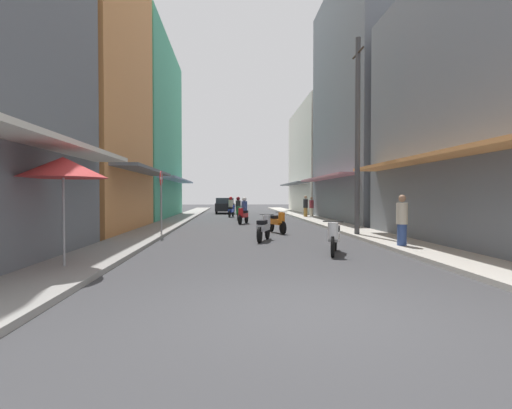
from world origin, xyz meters
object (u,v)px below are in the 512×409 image
at_px(motorbike_silver, 264,227).
at_px(motorbike_orange, 277,222).
at_px(vendor_umbrella, 63,168).
at_px(utility_pole, 358,136).
at_px(pedestrian_midway, 402,222).
at_px(street_sign_no_entry, 161,194).
at_px(motorbike_white, 334,236).
at_px(pedestrian_far, 306,207).
at_px(motorbike_red, 243,212).
at_px(motorbike_green, 238,210).
at_px(motorbike_blue, 231,208).
at_px(parked_car, 224,205).
at_px(pedestrian_foreground, 311,207).

bearing_deg(motorbike_silver, motorbike_orange, 73.24).
bearing_deg(vendor_umbrella, motorbike_silver, 47.61).
xyz_separation_m(motorbike_orange, utility_pole, (2.99, -1.77, 3.53)).
xyz_separation_m(pedestrian_midway, street_sign_no_entry, (-8.06, 4.18, 0.88)).
distance_m(pedestrian_midway, utility_pole, 4.73).
xyz_separation_m(vendor_umbrella, street_sign_no_entry, (0.82, 6.98, -0.54)).
bearing_deg(motorbike_white, pedestrian_far, 81.37).
xyz_separation_m(vendor_umbrella, utility_pole, (8.66, 6.29, 1.77)).
xyz_separation_m(motorbike_red, motorbike_green, (-0.24, 3.50, 0.00)).
distance_m(motorbike_blue, motorbike_red, 7.07).
xyz_separation_m(motorbike_orange, parked_car, (-2.64, 18.83, 0.24)).
bearing_deg(pedestrian_foreground, motorbike_orange, -109.07).
bearing_deg(motorbike_green, motorbike_blue, 97.71).
xyz_separation_m(motorbike_silver, pedestrian_midway, (4.04, -2.50, 0.34)).
distance_m(motorbike_blue, pedestrian_far, 5.75).
relative_size(motorbike_orange, pedestrian_far, 1.06).
height_order(motorbike_silver, pedestrian_foreground, pedestrian_foreground).
xyz_separation_m(pedestrian_midway, vendor_umbrella, (-8.88, -2.80, 1.42)).
distance_m(motorbike_blue, motorbike_white, 18.87).
relative_size(pedestrian_foreground, street_sign_no_entry, 0.59).
relative_size(motorbike_white, street_sign_no_entry, 0.66).
bearing_deg(pedestrian_far, vendor_umbrella, -115.80).
xyz_separation_m(motorbike_silver, utility_pole, (3.82, 0.98, 3.53)).
bearing_deg(pedestrian_midway, vendor_umbrella, -162.50).
relative_size(pedestrian_foreground, vendor_umbrella, 0.63).
xyz_separation_m(motorbike_silver, street_sign_no_entry, (-4.02, 1.68, 1.21)).
distance_m(motorbike_blue, vendor_umbrella, 21.04).
distance_m(motorbike_orange, utility_pole, 4.95).
xyz_separation_m(motorbike_orange, pedestrian_far, (3.41, 10.73, 0.32)).
height_order(motorbike_silver, vendor_umbrella, vendor_umbrella).
xyz_separation_m(motorbike_red, pedestrian_far, (4.72, 5.16, 0.12)).
xyz_separation_m(motorbike_blue, motorbike_silver, (1.19, -15.36, -0.20)).
bearing_deg(motorbike_silver, pedestrian_far, 72.53).
relative_size(motorbike_green, utility_pole, 0.23).
height_order(motorbike_silver, pedestrian_midway, pedestrian_midway).
bearing_deg(motorbike_green, utility_pole, -67.31).
relative_size(motorbike_green, vendor_umbrella, 0.73).
height_order(parked_car, pedestrian_midway, pedestrian_midway).
bearing_deg(street_sign_no_entry, vendor_umbrella, -96.70).
bearing_deg(motorbike_orange, parked_car, 97.98).
bearing_deg(pedestrian_foreground, pedestrian_far, -121.50).
relative_size(motorbike_orange, motorbike_white, 1.00).
height_order(parked_car, street_sign_no_entry, street_sign_no_entry).
bearing_deg(utility_pole, street_sign_no_entry, 174.96).
xyz_separation_m(motorbike_blue, motorbike_green, (0.48, -3.53, 0.00)).
relative_size(pedestrian_far, utility_pole, 0.21).
height_order(pedestrian_foreground, street_sign_no_entry, street_sign_no_entry).
distance_m(motorbike_white, parked_car, 25.12).
relative_size(pedestrian_foreground, utility_pole, 0.20).
xyz_separation_m(motorbike_white, motorbike_silver, (-1.70, 3.29, 0.00)).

